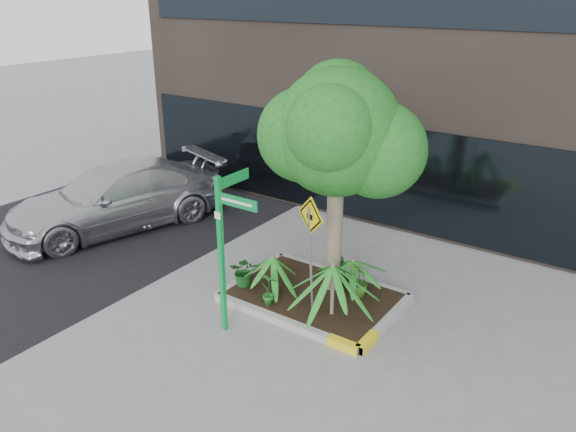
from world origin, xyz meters
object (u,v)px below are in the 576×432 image
Objects in this scene: tree at (338,132)px; street_sign_post at (225,238)px; parked_car at (116,197)px; cattle_sign at (311,236)px.

tree is 2.84m from street_sign_post.
tree is 0.82× the size of parked_car.
cattle_sign is at bearing 10.22° from parked_car.
street_sign_post is at bearing -111.82° from cattle_sign.
tree reaches higher than street_sign_post.
parked_car is 5.93m from street_sign_post.
tree reaches higher than cattle_sign.
tree is 6.88m from parked_car.
street_sign_post is (-0.91, -2.20, -1.54)m from tree.
parked_car is (-6.38, -0.17, -2.55)m from tree.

